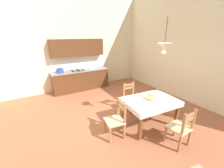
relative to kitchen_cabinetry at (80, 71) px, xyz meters
The scene contains 10 objects.
ground_plane 3.02m from the kitchen_cabinetry, 90.15° to the right, with size 6.69×6.91×0.10m, color #A86042.
wall_back 1.25m from the kitchen_cabinetry, 91.29° to the left, with size 6.69×0.12×4.13m, color beige.
wall_right 4.40m from the kitchen_cabinetry, 42.96° to the right, with size 0.12×6.91×4.13m, color beige.
kitchen_cabinetry is the anchor object (origin of this frame).
dining_table 3.62m from the kitchen_cabinetry, 78.06° to the right, with size 1.45×1.08×0.75m.
dining_chair_kitchen_side 2.81m from the kitchen_cabinetry, 73.49° to the right, with size 0.44×0.44×0.93m.
dining_chair_tv_side 3.51m from the kitchen_cabinetry, 94.65° to the right, with size 0.48×0.48×0.93m.
dining_chair_camera_side 4.53m from the kitchen_cabinetry, 80.14° to the right, with size 0.43×0.43×0.93m.
fruit_bowl 3.61m from the kitchen_cabinetry, 77.52° to the right, with size 0.30×0.30×0.12m.
pendant_lamp 3.98m from the kitchen_cabinetry, 76.87° to the right, with size 0.32×0.32×0.80m.
Camera 1 is at (-1.78, -2.97, 2.36)m, focal length 22.16 mm.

